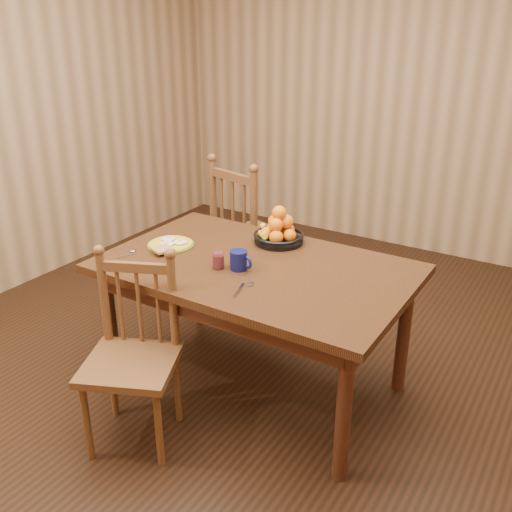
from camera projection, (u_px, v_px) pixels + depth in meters
The scene contains 10 objects.
room at pixel (256, 151), 2.74m from camera, with size 4.52×5.02×2.72m.
dining_table at pixel (256, 279), 3.01m from camera, with size 1.60×1.00×0.75m.
chair_far at pixel (251, 237), 3.97m from camera, with size 0.58×0.56×1.07m.
chair_near at pixel (133, 356), 2.72m from camera, with size 0.55×0.54×0.93m.
breakfast_plate at pixel (170, 244), 3.20m from camera, with size 0.26×0.30×0.04m.
fork at pixel (243, 288), 2.72m from camera, with size 0.06×0.18×0.00m.
spoon at pixel (130, 252), 3.12m from camera, with size 0.06×0.16×0.01m.
coffee_mug at pixel (239, 260), 2.90m from camera, with size 0.13×0.09×0.10m.
juice_glass at pixel (218, 261), 2.92m from camera, with size 0.06×0.06×0.09m.
fruit_bowl at pixel (279, 231), 3.24m from camera, with size 0.29×0.29×0.22m.
Camera 1 is at (1.44, -2.30, 1.97)m, focal length 40.00 mm.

